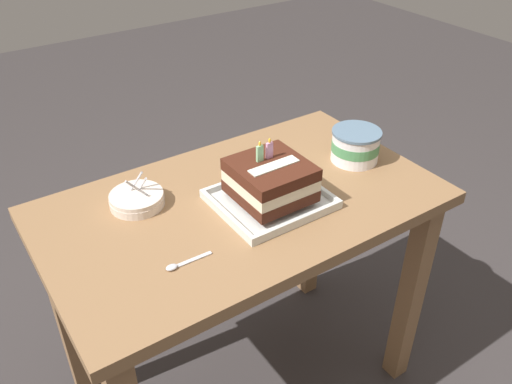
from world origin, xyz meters
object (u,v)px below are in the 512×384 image
at_px(birthday_cake, 270,180).
at_px(ice_cream_tub, 355,145).
at_px(bowl_stack, 137,199).
at_px(serving_spoon_near_tray, 179,265).
at_px(foil_tray, 270,200).

height_order(birthday_cake, ice_cream_tub, birthday_cake).
distance_m(birthday_cake, bowl_stack, 0.35).
bearing_deg(serving_spoon_near_tray, bowl_stack, 86.03).
bearing_deg(birthday_cake, ice_cream_tub, 7.26).
distance_m(foil_tray, birthday_cake, 0.07).
xyz_separation_m(birthday_cake, serving_spoon_near_tray, (-0.32, -0.09, -0.07)).
relative_size(ice_cream_tub, serving_spoon_near_tray, 1.26).
relative_size(bowl_stack, serving_spoon_near_tray, 1.24).
bearing_deg(bowl_stack, birthday_cake, -32.39).
distance_m(bowl_stack, serving_spoon_near_tray, 0.28).
height_order(bowl_stack, ice_cream_tub, bowl_stack).
bearing_deg(serving_spoon_near_tray, ice_cream_tub, 11.43).
bearing_deg(bowl_stack, serving_spoon_near_tray, -93.97).
distance_m(bowl_stack, ice_cream_tub, 0.65).
bearing_deg(serving_spoon_near_tray, birthday_cake, 15.80).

